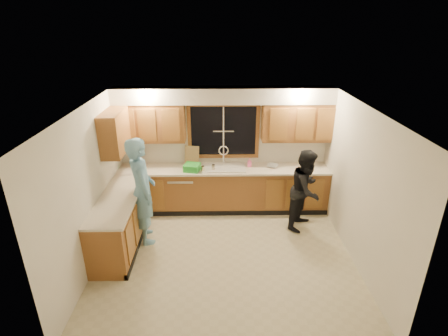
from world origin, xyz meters
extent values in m
plane|color=beige|center=(0.00, 0.00, 0.00)|extent=(4.20, 4.20, 0.00)
plane|color=white|center=(0.00, 0.00, 2.50)|extent=(4.20, 4.20, 0.00)
plane|color=silver|center=(0.00, 1.90, 1.25)|extent=(4.20, 0.00, 4.20)
plane|color=silver|center=(-2.10, 0.00, 1.25)|extent=(0.00, 3.80, 3.80)
plane|color=silver|center=(2.10, 0.00, 1.25)|extent=(0.00, 3.80, 3.80)
cube|color=brown|center=(0.00, 1.60, 0.44)|extent=(4.20, 0.60, 0.88)
cube|color=brown|center=(-1.80, 0.35, 0.44)|extent=(0.60, 1.90, 0.88)
cube|color=beige|center=(0.00, 1.58, 0.90)|extent=(4.20, 0.63, 0.04)
cube|color=beige|center=(-1.79, 0.35, 0.90)|extent=(0.63, 1.90, 0.04)
cube|color=brown|center=(-1.43, 1.73, 1.83)|extent=(1.35, 0.33, 0.75)
cube|color=brown|center=(1.43, 1.73, 1.83)|extent=(1.35, 0.33, 0.75)
cube|color=brown|center=(-1.94, 1.12, 1.83)|extent=(0.33, 0.90, 0.75)
cube|color=beige|center=(0.00, 1.72, 2.35)|extent=(4.20, 0.35, 0.30)
cube|color=black|center=(0.00, 1.90, 1.60)|extent=(1.30, 0.01, 1.00)
cube|color=brown|center=(0.00, 1.89, 2.14)|extent=(1.44, 0.03, 0.07)
cube|color=brown|center=(0.00, 1.89, 1.07)|extent=(1.44, 0.03, 0.07)
cube|color=brown|center=(-0.69, 1.89, 1.60)|extent=(0.07, 0.03, 1.00)
cube|color=brown|center=(0.69, 1.89, 1.60)|extent=(0.07, 0.03, 1.00)
cube|color=silver|center=(0.00, 1.60, 0.93)|extent=(0.86, 0.52, 0.03)
cube|color=silver|center=(-0.21, 1.60, 0.84)|extent=(0.38, 0.42, 0.18)
cube|color=silver|center=(0.21, 1.60, 0.84)|extent=(0.38, 0.42, 0.18)
cylinder|color=silver|center=(0.00, 1.80, 1.08)|extent=(0.04, 0.04, 0.28)
torus|color=silver|center=(0.00, 1.80, 1.22)|extent=(0.21, 0.03, 0.21)
cube|color=silver|center=(-0.85, 1.59, 0.41)|extent=(0.60, 0.56, 0.82)
cube|color=silver|center=(-1.80, -0.22, 0.45)|extent=(0.58, 0.75, 0.90)
imported|color=#6CA7CC|center=(-1.41, 0.53, 0.96)|extent=(0.69, 0.82, 1.92)
imported|color=black|center=(1.51, 0.91, 0.77)|extent=(0.90, 0.95, 1.54)
cube|color=#9F662B|center=(-1.73, 1.65, 1.04)|extent=(0.16, 0.16, 0.23)
cube|color=tan|center=(-0.64, 1.80, 1.12)|extent=(0.31, 0.15, 0.39)
cube|color=green|center=(-0.62, 1.48, 0.99)|extent=(0.35, 0.33, 0.14)
imported|color=pink|center=(0.52, 1.67, 1.01)|extent=(0.08, 0.08, 0.17)
imported|color=silver|center=(0.98, 1.62, 0.95)|extent=(0.29, 0.29, 0.05)
cylinder|color=#C0B294|center=(-0.41, 1.42, 0.98)|extent=(0.08, 0.08, 0.12)
cylinder|color=#C0B294|center=(-0.21, 1.47, 0.98)|extent=(0.08, 0.08, 0.12)
camera|label=1|loc=(-0.10, -4.83, 3.67)|focal=28.00mm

